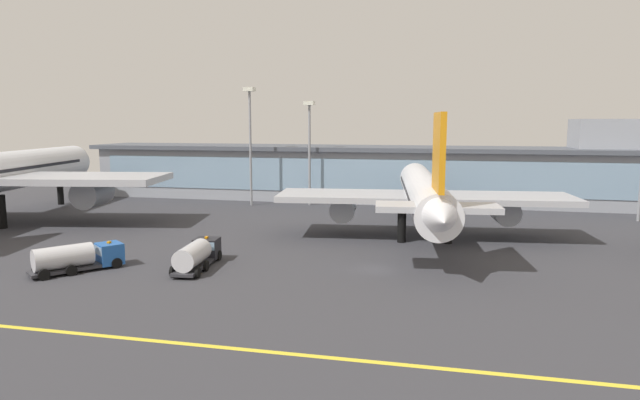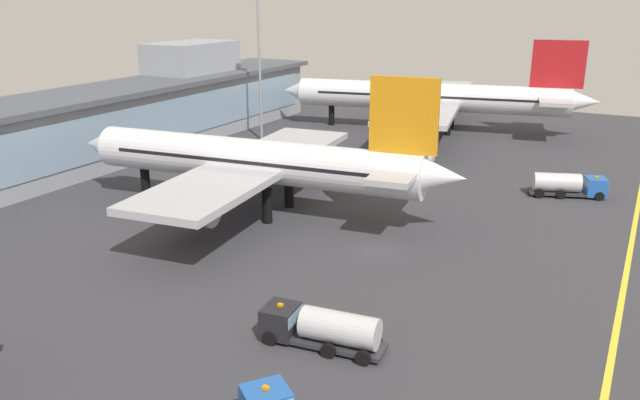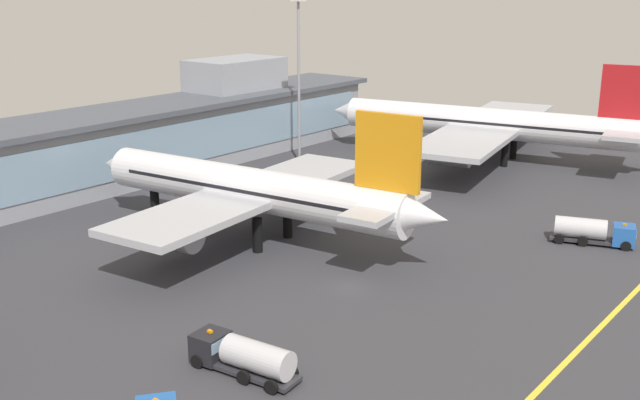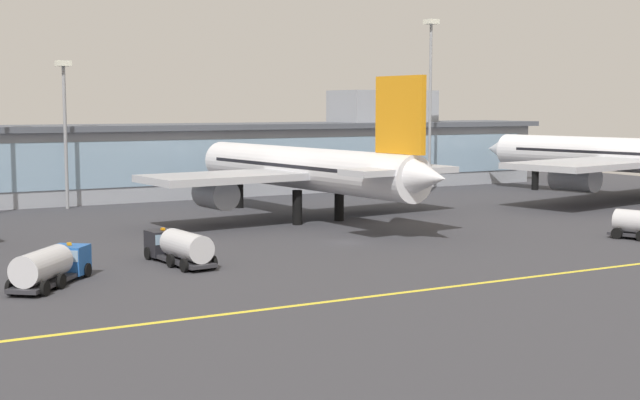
% 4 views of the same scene
% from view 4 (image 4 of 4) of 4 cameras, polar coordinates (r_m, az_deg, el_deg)
% --- Properties ---
extents(ground_plane, '(180.00, 180.00, 0.00)m').
position_cam_4_polar(ground_plane, '(86.17, 1.78, -2.74)').
color(ground_plane, '#38383D').
extents(taxiway_centreline_stripe, '(144.00, 0.50, 0.01)m').
position_cam_4_polar(taxiway_centreline_stripe, '(68.43, 11.21, -5.17)').
color(taxiway_centreline_stripe, yellow).
rests_on(taxiway_centreline_stripe, ground).
extents(terminal_building, '(127.90, 14.00, 15.77)m').
position_cam_4_polar(terminal_building, '(131.79, -8.58, 2.78)').
color(terminal_building, '#9399A3').
rests_on(terminal_building, ground).
extents(airliner_near_right, '(39.09, 47.42, 16.20)m').
position_cam_4_polar(airliner_near_right, '(102.20, -0.99, 1.98)').
color(airliner_near_right, black).
rests_on(airliner_near_right, ground).
extents(baggage_tug_near, '(7.49, 8.62, 2.90)m').
position_cam_4_polar(baggage_tug_near, '(68.55, -16.90, -4.02)').
color(baggage_tug_near, black).
rests_on(baggage_tug_near, ground).
extents(service_truck_far, '(3.72, 9.25, 2.90)m').
position_cam_4_polar(service_truck_far, '(75.26, -9.15, -2.95)').
color(service_truck_far, black).
rests_on(service_truck_far, ground).
extents(apron_light_mast_centre, '(1.80, 1.80, 18.95)m').
position_cam_4_polar(apron_light_mast_centre, '(118.01, -16.15, 5.66)').
color(apron_light_mast_centre, gray).
rests_on(apron_light_mast_centre, ground).
extents(apron_light_mast_east, '(1.80, 1.80, 26.17)m').
position_cam_4_polar(apron_light_mast_east, '(136.10, 7.14, 7.58)').
color(apron_light_mast_east, gray).
rests_on(apron_light_mast_east, ground).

